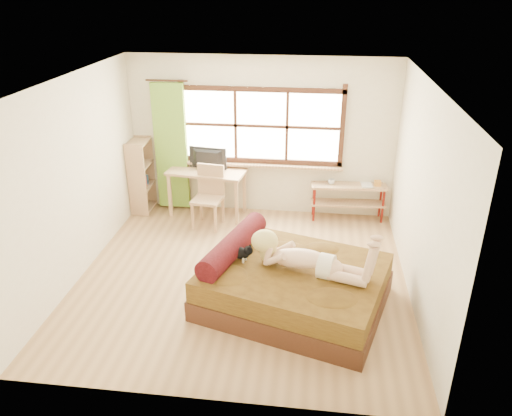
# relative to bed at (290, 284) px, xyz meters

# --- Properties ---
(floor) EXTENTS (4.50, 4.50, 0.00)m
(floor) POSITION_rel_bed_xyz_m (-0.69, 0.53, -0.29)
(floor) COLOR #9E754C
(floor) RESTS_ON ground
(ceiling) EXTENTS (4.50, 4.50, 0.00)m
(ceiling) POSITION_rel_bed_xyz_m (-0.69, 0.53, 2.41)
(ceiling) COLOR white
(ceiling) RESTS_ON wall_back
(wall_back) EXTENTS (4.50, 0.00, 4.50)m
(wall_back) POSITION_rel_bed_xyz_m (-0.69, 2.78, 1.06)
(wall_back) COLOR silver
(wall_back) RESTS_ON floor
(wall_front) EXTENTS (4.50, 0.00, 4.50)m
(wall_front) POSITION_rel_bed_xyz_m (-0.69, -1.72, 1.06)
(wall_front) COLOR silver
(wall_front) RESTS_ON floor
(wall_left) EXTENTS (0.00, 4.50, 4.50)m
(wall_left) POSITION_rel_bed_xyz_m (-2.94, 0.53, 1.06)
(wall_left) COLOR silver
(wall_left) RESTS_ON floor
(wall_right) EXTENTS (0.00, 4.50, 4.50)m
(wall_right) POSITION_rel_bed_xyz_m (1.56, 0.53, 1.06)
(wall_right) COLOR silver
(wall_right) RESTS_ON floor
(window) EXTENTS (2.80, 0.16, 1.46)m
(window) POSITION_rel_bed_xyz_m (-0.69, 2.75, 1.21)
(window) COLOR #FFEDBF
(window) RESTS_ON wall_back
(curtain) EXTENTS (0.55, 0.10, 2.20)m
(curtain) POSITION_rel_bed_xyz_m (-2.24, 2.66, 0.86)
(curtain) COLOR olive
(curtain) RESTS_ON wall_back
(bed) EXTENTS (2.58, 2.29, 0.82)m
(bed) POSITION_rel_bed_xyz_m (0.00, 0.00, 0.00)
(bed) COLOR #361A10
(bed) RESTS_ON floor
(woman) EXTENTS (1.58, 0.85, 0.65)m
(woman) POSITION_rel_bed_xyz_m (0.20, -0.07, 0.57)
(woman) COLOR #D8A98B
(woman) RESTS_ON bed
(kitten) EXTENTS (0.35, 0.22, 0.26)m
(kitten) POSITION_rel_bed_xyz_m (-0.67, 0.08, 0.38)
(kitten) COLOR black
(kitten) RESTS_ON bed
(desk) EXTENTS (1.38, 0.77, 0.82)m
(desk) POSITION_rel_bed_xyz_m (-1.60, 2.48, 0.42)
(desk) COLOR #A07857
(desk) RESTS_ON floor
(monitor) EXTENTS (0.66, 0.17, 0.38)m
(monitor) POSITION_rel_bed_xyz_m (-1.60, 2.53, 0.71)
(monitor) COLOR black
(monitor) RESTS_ON desk
(chair) EXTENTS (0.52, 0.52, 1.03)m
(chair) POSITION_rel_bed_xyz_m (-1.48, 2.13, 0.28)
(chair) COLOR #A07857
(chair) RESTS_ON floor
(pipe_shelf) EXTENTS (1.28, 0.40, 0.71)m
(pipe_shelf) POSITION_rel_bed_xyz_m (0.84, 2.60, 0.17)
(pipe_shelf) COLOR #A07857
(pipe_shelf) RESTS_ON floor
(cup) EXTENTS (0.12, 0.12, 0.09)m
(cup) POSITION_rel_bed_xyz_m (0.52, 2.60, 0.38)
(cup) COLOR gray
(cup) RESTS_ON pipe_shelf
(book) EXTENTS (0.20, 0.26, 0.02)m
(book) POSITION_rel_bed_xyz_m (1.02, 2.60, 0.34)
(book) COLOR gray
(book) RESTS_ON pipe_shelf
(bookshelf) EXTENTS (0.33, 0.57, 1.30)m
(bookshelf) POSITION_rel_bed_xyz_m (-2.77, 2.53, 0.37)
(bookshelf) COLOR #A07857
(bookshelf) RESTS_ON floor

